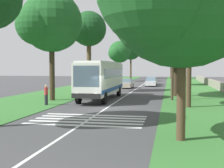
# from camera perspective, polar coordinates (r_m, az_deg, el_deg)

# --- Properties ---
(ground) EXTENTS (160.00, 160.00, 0.00)m
(ground) POSITION_cam_1_polar(r_m,az_deg,el_deg) (23.70, -0.89, -4.51)
(ground) COLOR #424244
(grass_verge_left) EXTENTS (120.00, 8.00, 0.04)m
(grass_verge_left) POSITION_cam_1_polar(r_m,az_deg,el_deg) (40.28, -7.97, -1.33)
(grass_verge_left) COLOR #387533
(grass_verge_left) RESTS_ON ground
(grass_verge_right) EXTENTS (120.00, 8.00, 0.04)m
(grass_verge_right) POSITION_cam_1_polar(r_m,az_deg,el_deg) (38.28, 15.96, -1.66)
(grass_verge_right) COLOR #387533
(grass_verge_right) RESTS_ON ground
(centre_line) EXTENTS (110.00, 0.16, 0.01)m
(centre_line) POSITION_cam_1_polar(r_m,az_deg,el_deg) (38.43, 3.69, -1.54)
(centre_line) COLOR silver
(centre_line) RESTS_ON ground
(coach_bus) EXTENTS (11.16, 2.62, 3.73)m
(coach_bus) POSITION_cam_1_polar(r_m,az_deg,el_deg) (29.52, -2.02, 1.19)
(coach_bus) COLOR silver
(coach_bus) RESTS_ON ground
(zebra_crossing) EXTENTS (4.05, 6.80, 0.01)m
(zebra_crossing) POSITION_cam_1_polar(r_m,az_deg,el_deg) (18.29, -4.52, -6.82)
(zebra_crossing) COLOR silver
(zebra_crossing) RESTS_ON ground
(trailing_car_0) EXTENTS (4.30, 1.78, 1.43)m
(trailing_car_0) POSITION_cam_1_polar(r_m,az_deg,el_deg) (45.69, 2.76, 0.05)
(trailing_car_0) COLOR #B7A893
(trailing_car_0) RESTS_ON ground
(trailing_car_1) EXTENTS (4.30, 1.78, 1.43)m
(trailing_car_1) POSITION_cam_1_polar(r_m,az_deg,el_deg) (50.97, 7.46, 0.35)
(trailing_car_1) COLOR silver
(trailing_car_1) RESTS_ON ground
(trailing_car_2) EXTENTS (4.30, 1.78, 1.43)m
(trailing_car_2) POSITION_cam_1_polar(r_m,az_deg,el_deg) (56.19, 7.53, 0.61)
(trailing_car_2) COLOR gray
(trailing_car_2) RESTS_ON ground
(roadside_tree_left_0) EXTENTS (5.35, 4.45, 10.26)m
(roadside_tree_left_0) POSITION_cam_1_polar(r_m,az_deg,el_deg) (38.65, -4.63, 10.19)
(roadside_tree_left_0) COLOR brown
(roadside_tree_left_0) RESTS_ON grass_verge_left
(roadside_tree_left_1) EXTENTS (7.18, 5.75, 10.33)m
(roadside_tree_left_1) POSITION_cam_1_polar(r_m,az_deg,el_deg) (29.53, -11.59, 11.15)
(roadside_tree_left_1) COLOR #3D2D1E
(roadside_tree_left_1) RESTS_ON grass_verge_left
(roadside_tree_left_2) EXTENTS (6.99, 5.99, 11.24)m
(roadside_tree_left_2) POSITION_cam_1_polar(r_m,az_deg,el_deg) (83.98, 3.48, 6.57)
(roadside_tree_left_2) COLOR #4C3826
(roadside_tree_left_2) RESTS_ON grass_verge_left
(roadside_tree_left_4) EXTENTS (6.10, 4.87, 9.03)m
(roadside_tree_left_4) POSITION_cam_1_polar(r_m,az_deg,el_deg) (67.05, 1.40, 6.01)
(roadside_tree_left_4) COLOR #3D2D1E
(roadside_tree_left_4) RESTS_ON grass_verge_left
(roadside_tree_right_0) EXTENTS (9.00, 7.51, 11.64)m
(roadside_tree_right_0) POSITION_cam_1_polar(r_m,az_deg,el_deg) (33.36, 11.79, 11.03)
(roadside_tree_right_0) COLOR #3D2D1E
(roadside_tree_right_0) RESTS_ON grass_verge_right
(roadside_tree_right_2) EXTENTS (8.54, 7.02, 11.44)m
(roadside_tree_right_2) POSITION_cam_1_polar(r_m,az_deg,el_deg) (24.72, 14.19, 13.79)
(roadside_tree_right_2) COLOR #4C3826
(roadside_tree_right_2) RESTS_ON grass_verge_right
(roadside_tree_right_3) EXTENTS (6.33, 5.17, 8.26)m
(roadside_tree_right_3) POSITION_cam_1_polar(r_m,az_deg,el_deg) (53.83, 12.12, 5.70)
(roadside_tree_right_3) COLOR #4C3826
(roadside_tree_right_3) RESTS_ON grass_verge_right
(roadside_tree_right_4) EXTENTS (5.71, 5.11, 8.36)m
(roadside_tree_right_4) POSITION_cam_1_polar(r_m,az_deg,el_deg) (84.84, 11.14, 4.87)
(roadside_tree_right_4) COLOR #4C3826
(roadside_tree_right_4) RESTS_ON grass_verge_right
(utility_pole) EXTENTS (0.24, 1.40, 7.91)m
(utility_pole) POSITION_cam_1_polar(r_m,az_deg,el_deg) (29.09, 11.47, 5.03)
(utility_pole) COLOR #473828
(utility_pole) RESTS_ON grass_verge_right
(roadside_wall) EXTENTS (70.00, 0.40, 1.15)m
(roadside_wall) POSITION_cam_1_polar(r_m,az_deg,el_deg) (43.60, 19.85, -0.36)
(roadside_wall) COLOR gray
(roadside_wall) RESTS_ON grass_verge_right
(pedestrian) EXTENTS (0.34, 0.34, 1.69)m
(pedestrian) POSITION_cam_1_polar(r_m,az_deg,el_deg) (25.53, -12.45, -1.98)
(pedestrian) COLOR #26262D
(pedestrian) RESTS_ON grass_verge_left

